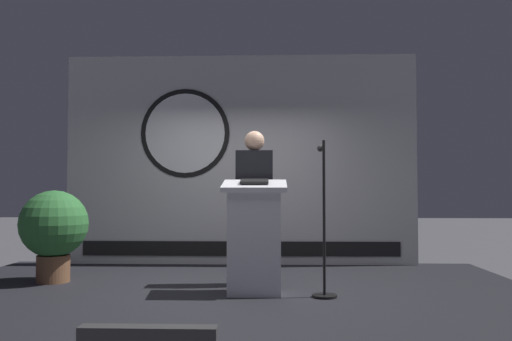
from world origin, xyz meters
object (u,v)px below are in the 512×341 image
speaker_person (254,206)px  microphone_stand (324,241)px  potted_plant (54,228)px  podium (255,237)px

speaker_person → microphone_stand: size_ratio=1.11×
speaker_person → potted_plant: size_ratio=1.63×
microphone_stand → potted_plant: microphone_stand is taller
podium → microphone_stand: 0.68m
potted_plant → microphone_stand: bearing=-12.7°
podium → microphone_stand: (0.68, -0.10, -0.03)m
speaker_person → potted_plant: 2.27m
podium → potted_plant: size_ratio=1.12×
microphone_stand → potted_plant: (-2.95, 0.67, 0.08)m
podium → speaker_person: bearing=92.3°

